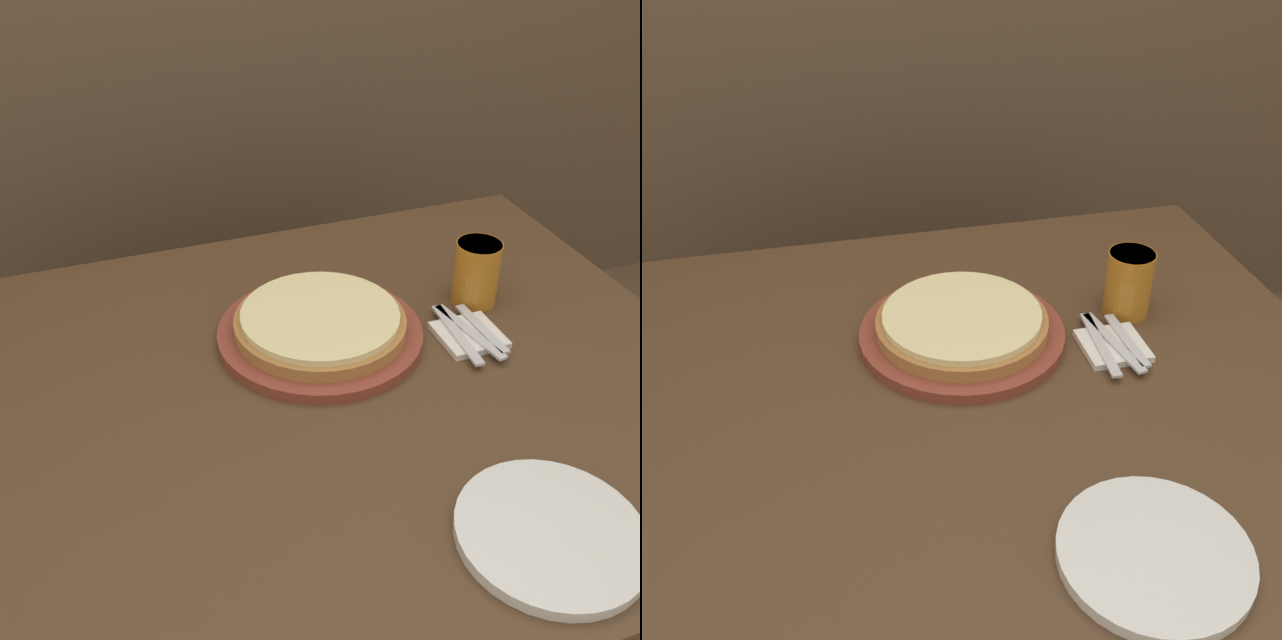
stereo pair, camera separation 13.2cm
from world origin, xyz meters
The scene contains 9 objects.
ground_plane centered at (0.00, 0.00, 0.00)m, with size 12.00×12.00×0.00m, color brown.
dining_table centered at (0.00, 0.00, 0.35)m, with size 1.23×1.09×0.71m.
pizza_on_board centered at (-0.02, 0.13, 0.73)m, with size 0.37×0.37×0.06m.
beer_glass centered at (0.31, 0.14, 0.77)m, with size 0.09×0.09×0.13m.
dinner_plate centered at (0.11, -0.39, 0.71)m, with size 0.25×0.25×0.02m.
napkin_stack centered at (0.24, 0.04, 0.71)m, with size 0.11×0.11×0.01m.
fork centered at (0.21, 0.04, 0.72)m, with size 0.03×0.19×0.00m.
dinner_knife centered at (0.24, 0.04, 0.72)m, with size 0.05×0.19×0.00m.
spoon centered at (0.26, 0.04, 0.72)m, with size 0.02×0.16×0.00m.
Camera 1 is at (-0.39, -0.90, 1.49)m, focal length 42.00 mm.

